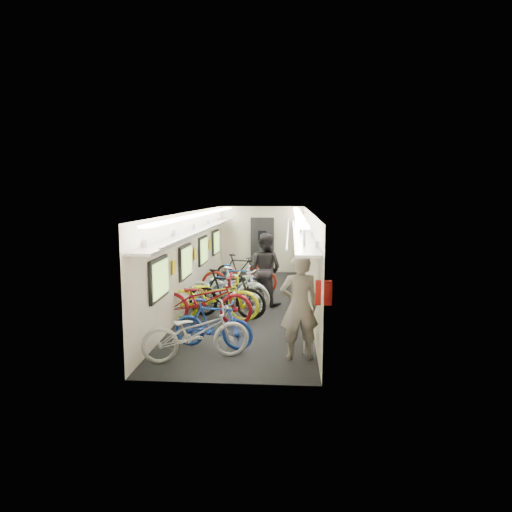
% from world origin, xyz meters
% --- Properties ---
extents(train_car_shell, '(10.00, 10.00, 10.00)m').
position_xyz_m(train_car_shell, '(-0.36, 0.71, 1.66)').
color(train_car_shell, black).
rests_on(train_car_shell, ground).
extents(bicycle_0, '(1.96, 1.25, 0.97)m').
position_xyz_m(bicycle_0, '(-0.58, -4.05, 0.49)').
color(bicycle_0, '#B8B7BC').
rests_on(bicycle_0, ground).
extents(bicycle_1, '(1.60, 0.73, 0.93)m').
position_xyz_m(bicycle_1, '(-0.40, -3.44, 0.46)').
color(bicycle_1, '#193796').
rests_on(bicycle_1, ground).
extents(bicycle_2, '(2.12, 0.76, 1.11)m').
position_xyz_m(bicycle_2, '(-0.85, -1.94, 0.55)').
color(bicycle_2, maroon).
rests_on(bicycle_2, ground).
extents(bicycle_3, '(1.96, 0.90, 1.14)m').
position_xyz_m(bicycle_3, '(-0.43, -1.35, 0.57)').
color(bicycle_3, black).
rests_on(bicycle_3, ground).
extents(bicycle_4, '(2.10, 0.78, 1.10)m').
position_xyz_m(bicycle_4, '(-0.70, -1.58, 0.55)').
color(bicycle_4, '#D2D814').
rests_on(bicycle_4, ground).
extents(bicycle_5, '(1.81, 1.13, 1.06)m').
position_xyz_m(bicycle_5, '(-0.27, -0.55, 0.53)').
color(bicycle_5, silver).
rests_on(bicycle_5, ground).
extents(bicycle_6, '(2.01, 0.71, 1.06)m').
position_xyz_m(bicycle_6, '(-0.55, -0.46, 0.53)').
color(bicycle_6, silver).
rests_on(bicycle_6, ground).
extents(bicycle_7, '(1.57, 0.49, 0.93)m').
position_xyz_m(bicycle_7, '(-0.46, 0.72, 0.47)').
color(bicycle_7, '#194B96').
rests_on(bicycle_7, ground).
extents(bicycle_8, '(2.22, 1.11, 1.12)m').
position_xyz_m(bicycle_8, '(-0.40, 0.99, 0.56)').
color(bicycle_8, maroon).
rests_on(bicycle_8, ground).
extents(bicycle_9, '(1.69, 0.93, 0.98)m').
position_xyz_m(bicycle_9, '(-0.55, 2.43, 0.49)').
color(bicycle_9, black).
rests_on(bicycle_9, ground).
extents(passenger_near, '(0.73, 0.53, 1.85)m').
position_xyz_m(passenger_near, '(1.17, -3.85, 0.92)').
color(passenger_near, gray).
rests_on(passenger_near, ground).
extents(passenger_mid, '(1.13, 1.04, 1.86)m').
position_xyz_m(passenger_mid, '(0.38, -0.02, 0.93)').
color(passenger_mid, black).
rests_on(passenger_mid, ground).
extents(backpack, '(0.26, 0.14, 0.38)m').
position_xyz_m(backpack, '(1.54, -4.36, 1.28)').
color(backpack, '#B31711').
rests_on(backpack, passenger_near).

